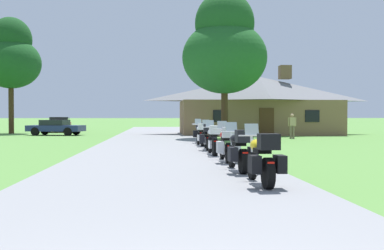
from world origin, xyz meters
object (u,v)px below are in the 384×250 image
Objects in this scene: motorcycle_silver_fourth_in_row at (213,140)px; parked_navy_sedan_far_left at (56,127)px; motorcycle_blue_farthest_in_row at (199,133)px; motorcycle_white_sixth_in_row at (201,134)px; motorcycle_black_second_in_row at (239,151)px; motorcycle_yellow_nearest_to_camera at (262,160)px; tree_left_far at (11,56)px; motorcycle_yellow_fifth_in_row at (207,137)px; bystander_tan_shirt_near_lodge at (292,125)px; tree_by_lodge_front at (225,48)px; parked_red_suv_far_left at (60,124)px; motorcycle_red_third_in_row at (226,145)px.

motorcycle_silver_fourth_in_row is 0.46× the size of parked_navy_sedan_far_left.
motorcycle_white_sixth_in_row is at bearing -93.05° from motorcycle_blue_farthest_in_row.
motorcycle_black_second_in_row is at bearing -90.21° from motorcycle_silver_fourth_in_row.
motorcycle_yellow_nearest_to_camera is 34.91m from tree_left_far.
bystander_tan_shirt_near_lodge is (6.81, 10.53, 0.32)m from motorcycle_yellow_fifth_in_row.
tree_left_far is (-14.74, 15.44, 5.97)m from motorcycle_blue_farthest_in_row.
motorcycle_yellow_fifth_in_row is (-0.07, 10.36, 0.00)m from motorcycle_yellow_nearest_to_camera.
motorcycle_yellow_nearest_to_camera is 21.95m from bystander_tan_shirt_near_lodge.
motorcycle_yellow_fifth_in_row is 1.00× the size of motorcycle_blue_farthest_in_row.
tree_left_far reaches higher than parked_navy_sedan_far_left.
motorcycle_black_second_in_row is 0.47× the size of parked_navy_sedan_far_left.
motorcycle_white_sixth_in_row is 10.38m from bystander_tan_shirt_near_lodge.
parked_navy_sedan_far_left is (-10.14, 27.25, 0.03)m from motorcycle_yellow_nearest_to_camera.
motorcycle_silver_fourth_in_row is (-0.13, 7.84, 0.01)m from motorcycle_yellow_nearest_to_camera.
tree_by_lodge_front reaches higher than motorcycle_yellow_fifth_in_row.
parked_red_suv_far_left is (-11.27, 24.30, 0.17)m from motorcycle_yellow_fifth_in_row.
tree_left_far reaches higher than parked_red_suv_far_left.
motorcycle_black_second_in_row reaches higher than parked_navy_sedan_far_left.
parked_navy_sedan_far_left is (-10.08, 24.79, 0.03)m from motorcycle_black_second_in_row.
motorcycle_white_sixth_in_row is 17.36m from parked_navy_sedan_far_left.
motorcycle_red_third_in_row and motorcycle_silver_fourth_in_row have the same top height.
tree_by_lodge_front reaches higher than motorcycle_silver_fourth_in_row.
motorcycle_black_second_in_row is 1.00× the size of motorcycle_silver_fourth_in_row.
motorcycle_white_sixth_in_row is at bearing -106.42° from tree_by_lodge_front.
motorcycle_white_sixth_in_row is 1.00× the size of motorcycle_blue_farthest_in_row.
motorcycle_red_third_in_row is at bearing 86.29° from motorcycle_black_second_in_row.
tree_by_lodge_front reaches higher than parked_navy_sedan_far_left.
tree_by_lodge_front is 19.78m from tree_left_far.
motorcycle_yellow_fifth_in_row is 26.08m from tree_left_far.
tree_left_far is 7.58m from parked_red_suv_far_left.
motorcycle_silver_fourth_in_row reaches higher than parked_navy_sedan_far_left.
motorcycle_blue_farthest_in_row is 0.22× the size of tree_by_lodge_front.
bystander_tan_shirt_near_lodge is 0.17× the size of tree_by_lodge_front.
motorcycle_black_second_in_row is 10.62m from motorcycle_white_sixth_in_row.
motorcycle_blue_farthest_in_row is (0.14, 2.59, -0.01)m from motorcycle_white_sixth_in_row.
motorcycle_yellow_nearest_to_camera is at bearing -79.71° from parked_red_suv_far_left.
motorcycle_red_third_in_row is 0.21× the size of tree_left_far.
motorcycle_silver_fourth_in_row and motorcycle_yellow_fifth_in_row have the same top height.
motorcycle_blue_farthest_in_row is at bearing -46.33° from tree_left_far.
motorcycle_red_third_in_row and motorcycle_blue_farthest_in_row have the same top height.
motorcycle_red_third_in_row is 5.26m from motorcycle_yellow_fifth_in_row.
motorcycle_blue_farthest_in_row is at bearing 90.71° from motorcycle_yellow_fifth_in_row.
tree_left_far is at bearing 119.37° from motorcycle_red_third_in_row.
motorcycle_white_sixth_in_row is (-0.04, 10.62, 0.01)m from motorcycle_black_second_in_row.
motorcycle_blue_farthest_in_row is 15.42m from parked_navy_sedan_far_left.
motorcycle_blue_farthest_in_row is at bearing 87.84° from motorcycle_silver_fourth_in_row.
motorcycle_yellow_fifth_in_row is 0.22× the size of tree_by_lodge_front.
parked_navy_sedan_far_left is (4.55, -3.86, -5.93)m from tree_left_far.
motorcycle_yellow_nearest_to_camera is 1.00× the size of motorcycle_yellow_fifth_in_row.
motorcycle_yellow_nearest_to_camera and motorcycle_white_sixth_in_row have the same top height.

